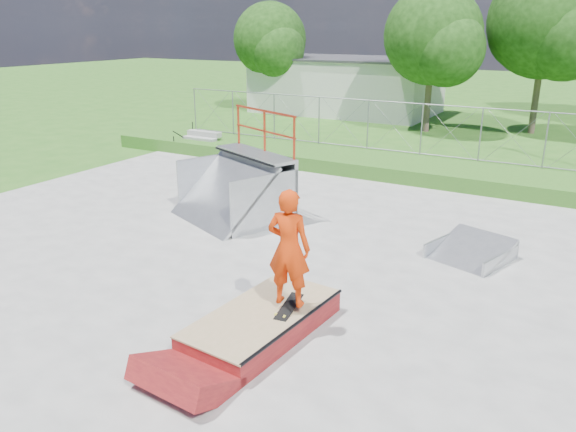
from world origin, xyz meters
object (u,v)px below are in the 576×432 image
quarter_pipe (230,168)px  skater (289,252)px  grind_box (263,323)px  flat_bank_ramp (470,250)px

quarter_pipe → skater: 6.00m
skater → grind_box: bearing=30.2°
flat_bank_ramp → quarter_pipe: bearing=-160.1°
grind_box → quarter_pipe: (-3.86, 4.56, 1.17)m
quarter_pipe → flat_bank_ramp: (6.10, 0.30, -1.15)m
flat_bank_ramp → skater: bearing=-95.5°
flat_bank_ramp → grind_box: bearing=-97.7°
grind_box → flat_bank_ramp: size_ratio=1.89×
quarter_pipe → skater: quarter_pipe is taller
flat_bank_ramp → skater: 5.12m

